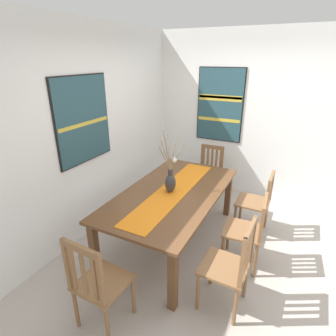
{
  "coord_description": "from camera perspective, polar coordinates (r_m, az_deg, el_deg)",
  "views": [
    {
      "loc": [
        -2.76,
        -0.63,
        2.27
      ],
      "look_at": [
        0.01,
        0.78,
        1.0
      ],
      "focal_mm": 29.07,
      "sensor_mm": 36.0,
      "label": 1
    }
  ],
  "objects": [
    {
      "name": "ground_plane",
      "position": [
        3.64,
        11.41,
        -17.17
      ],
      "size": [
        6.4,
        6.4,
        0.03
      ],
      "primitive_type": "cube",
      "color": "#B2A89E"
    },
    {
      "name": "wall_back",
      "position": [
        3.83,
        -14.83,
        7.63
      ],
      "size": [
        6.4,
        0.12,
        2.7
      ],
      "primitive_type": "cube",
      "color": "white",
      "rests_on": "ground_plane"
    },
    {
      "name": "wall_side",
      "position": [
        4.75,
        19.07,
        9.93
      ],
      "size": [
        0.12,
        6.4,
        2.7
      ],
      "primitive_type": "cube",
      "color": "white",
      "rests_on": "ground_plane"
    },
    {
      "name": "dining_table",
      "position": [
        3.42,
        0.98,
        -6.15
      ],
      "size": [
        2.07,
        1.1,
        0.73
      ],
      "color": "brown",
      "rests_on": "ground_plane"
    },
    {
      "name": "table_runner",
      "position": [
        3.38,
        0.99,
        -4.86
      ],
      "size": [
        1.9,
        0.36,
        0.01
      ],
      "primitive_type": "cube",
      "color": "orange",
      "rests_on": "dining_table"
    },
    {
      "name": "centerpiece_vase",
      "position": [
        3.3,
        0.53,
        -2.5
      ],
      "size": [
        0.3,
        0.29,
        0.76
      ],
      "color": "#333338",
      "rests_on": "dining_table"
    },
    {
      "name": "chair_0",
      "position": [
        2.72,
        13.07,
        -19.25
      ],
      "size": [
        0.43,
        0.43,
        0.96
      ],
      "color": "brown",
      "rests_on": "ground_plane"
    },
    {
      "name": "chair_1",
      "position": [
        3.87,
        18.2,
        -6.66
      ],
      "size": [
        0.42,
        0.42,
        0.88
      ],
      "color": "brown",
      "rests_on": "ground_plane"
    },
    {
      "name": "chair_2",
      "position": [
        2.58,
        -14.48,
        -22.28
      ],
      "size": [
        0.44,
        0.44,
        0.97
      ],
      "color": "brown",
      "rests_on": "ground_plane"
    },
    {
      "name": "chair_3",
      "position": [
        4.68,
        8.63,
        -0.5
      ],
      "size": [
        0.43,
        0.43,
        0.88
      ],
      "color": "brown",
      "rests_on": "ground_plane"
    },
    {
      "name": "chair_4",
      "position": [
        3.25,
        16.53,
        -12.26
      ],
      "size": [
        0.45,
        0.45,
        0.88
      ],
      "color": "brown",
      "rests_on": "ground_plane"
    },
    {
      "name": "painting_on_back_wall",
      "position": [
        3.53,
        -17.4,
        9.59
      ],
      "size": [
        0.89,
        0.05,
        1.06
      ],
      "color": "black"
    },
    {
      "name": "painting_on_side_wall",
      "position": [
        4.8,
        10.84,
        12.82
      ],
      "size": [
        0.05,
        0.79,
        1.22
      ],
      "color": "black"
    }
  ]
}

